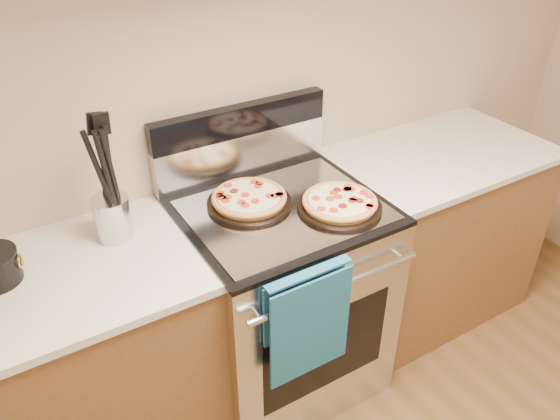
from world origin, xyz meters
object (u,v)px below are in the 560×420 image
pepperoni_pizza_back (249,199)px  utensil_crock (113,218)px  range_body (281,299)px  pepperoni_pizza_front (340,203)px

pepperoni_pizza_back → utensil_crock: utensil_crock is taller
range_body → pepperoni_pizza_front: size_ratio=2.85×
pepperoni_pizza_back → range_body: bearing=-35.8°
range_body → pepperoni_pizza_front: (0.18, -0.13, 0.50)m
range_body → pepperoni_pizza_front: pepperoni_pizza_front is taller
pepperoni_pizza_back → pepperoni_pizza_front: size_ratio=1.01×
range_body → pepperoni_pizza_back: 0.51m
pepperoni_pizza_back → pepperoni_pizza_front: same height
pepperoni_pizza_back → pepperoni_pizza_front: 0.34m
range_body → pepperoni_pizza_back: size_ratio=2.82×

